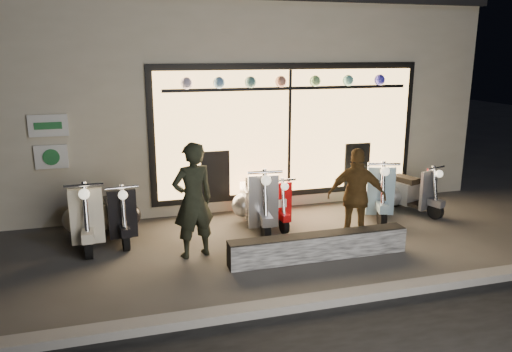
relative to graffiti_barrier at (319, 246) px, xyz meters
The scene contains 12 objects.
ground 0.78m from the graffiti_barrier, 119.90° to the left, with size 40.00×40.00×0.00m, color #383533.
kerb 1.41m from the graffiti_barrier, 105.48° to the right, with size 40.00×0.25×0.12m, color slate.
shop_building 5.96m from the graffiti_barrier, 93.75° to the left, with size 10.20×6.23×4.20m.
graffiti_barrier is the anchor object (origin of this frame).
scooter_silver 1.81m from the graffiti_barrier, 105.48° to the left, with size 0.62×1.61×1.15m.
scooter_red 1.87m from the graffiti_barrier, 95.59° to the left, with size 0.44×1.28×0.92m.
scooter_black 3.45m from the graffiti_barrier, 147.33° to the left, with size 0.54×1.40×1.00m.
scooter_cream 3.84m from the graffiti_barrier, 152.33° to the left, with size 0.50×1.55×1.12m.
scooter_blue 2.60m from the graffiti_barrier, 42.99° to the left, with size 0.81×1.57×1.12m.
scooter_grey 3.18m from the graffiti_barrier, 33.83° to the left, with size 0.71×1.33×0.96m.
man 2.04m from the graffiti_barrier, 160.72° to the left, with size 0.66×0.43×1.80m, color black.
woman 1.11m from the graffiti_barrier, 27.27° to the left, with size 0.94×0.39×1.60m, color brown.
Camera 1 is at (-2.52, -7.23, 3.11)m, focal length 35.00 mm.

